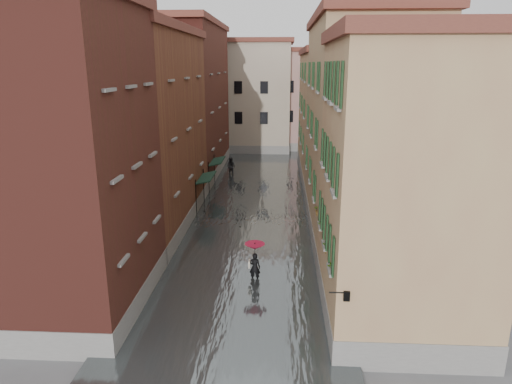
# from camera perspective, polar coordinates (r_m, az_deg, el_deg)

# --- Properties ---
(ground) EXTENTS (120.00, 120.00, 0.00)m
(ground) POSITION_cam_1_polar(r_m,az_deg,el_deg) (22.95, -2.32, -11.93)
(ground) COLOR #5F5F62
(ground) RESTS_ON ground
(floodwater) EXTENTS (10.00, 60.00, 0.20)m
(floodwater) POSITION_cam_1_polar(r_m,az_deg,el_deg) (34.91, -0.31, -1.83)
(floodwater) COLOR #505758
(floodwater) RESTS_ON ground
(building_left_near) EXTENTS (6.00, 8.00, 13.00)m
(building_left_near) POSITION_cam_1_polar(r_m,az_deg,el_deg) (20.75, -22.73, 2.97)
(building_left_near) COLOR maroon
(building_left_near) RESTS_ON ground
(building_left_mid) EXTENTS (6.00, 14.00, 12.50)m
(building_left_mid) POSITION_cam_1_polar(r_m,az_deg,el_deg) (30.90, -13.97, 7.10)
(building_left_mid) COLOR brown
(building_left_mid) RESTS_ON ground
(building_left_far) EXTENTS (6.00, 16.00, 14.00)m
(building_left_far) POSITION_cam_1_polar(r_m,az_deg,el_deg) (45.28, -8.51, 10.97)
(building_left_far) COLOR maroon
(building_left_far) RESTS_ON ground
(building_right_near) EXTENTS (6.00, 8.00, 11.50)m
(building_right_near) POSITION_cam_1_polar(r_m,az_deg,el_deg) (19.51, 17.82, 0.42)
(building_right_near) COLOR #A27654
(building_right_near) RESTS_ON ground
(building_right_mid) EXTENTS (6.00, 14.00, 13.00)m
(building_right_mid) POSITION_cam_1_polar(r_m,az_deg,el_deg) (29.93, 12.80, 7.39)
(building_right_mid) COLOR #9C845E
(building_right_mid) RESTS_ON ground
(building_right_far) EXTENTS (6.00, 16.00, 11.50)m
(building_right_far) POSITION_cam_1_polar(r_m,az_deg,el_deg) (44.77, 9.65, 9.26)
(building_right_far) COLOR #A27654
(building_right_far) RESTS_ON ground
(building_end_cream) EXTENTS (12.00, 9.00, 13.00)m
(building_end_cream) POSITION_cam_1_polar(r_m,az_deg,el_deg) (58.58, -1.81, 11.69)
(building_end_cream) COLOR #B6AA90
(building_end_cream) RESTS_ON ground
(building_end_pink) EXTENTS (10.00, 9.00, 12.00)m
(building_end_pink) POSITION_cam_1_polar(r_m,az_deg,el_deg) (60.53, 7.05, 11.24)
(building_end_pink) COLOR #A87B76
(building_end_pink) RESTS_ON ground
(awning_near) EXTENTS (1.09, 3.35, 2.80)m
(awning_near) POSITION_cam_1_polar(r_m,az_deg,el_deg) (33.91, -6.29, 1.71)
(awning_near) COLOR #173426
(awning_near) RESTS_ON ground
(awning_far) EXTENTS (1.09, 3.31, 2.80)m
(awning_far) POSITION_cam_1_polar(r_m,az_deg,el_deg) (39.58, -4.92, 3.78)
(awning_far) COLOR #173426
(awning_far) RESTS_ON ground
(wall_lantern) EXTENTS (0.71, 0.22, 0.35)m
(wall_lantern) POSITION_cam_1_polar(r_m,az_deg,el_deg) (16.31, 11.17, -12.55)
(wall_lantern) COLOR black
(wall_lantern) RESTS_ON ground
(window_planters) EXTENTS (0.59, 7.99, 0.84)m
(window_planters) POSITION_cam_1_polar(r_m,az_deg,el_deg) (20.77, 8.78, -4.57)
(window_planters) COLOR #9A5932
(window_planters) RESTS_ON ground
(pedestrian_main) EXTENTS (1.03, 1.03, 2.06)m
(pedestrian_main) POSITION_cam_1_polar(r_m,az_deg,el_deg) (23.00, -0.16, -8.19)
(pedestrian_main) COLOR black
(pedestrian_main) RESTS_ON ground
(pedestrian_far) EXTENTS (1.11, 1.01, 1.86)m
(pedestrian_far) POSITION_cam_1_polar(r_m,az_deg,el_deg) (44.68, -3.13, 3.17)
(pedestrian_far) COLOR black
(pedestrian_far) RESTS_ON ground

